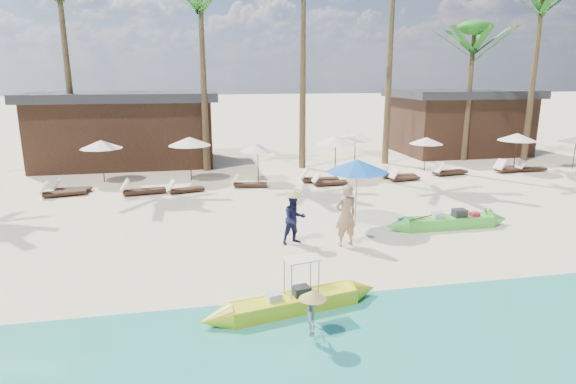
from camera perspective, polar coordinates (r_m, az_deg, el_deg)
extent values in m
plane|color=#FDE5BB|center=(14.68, 5.81, -7.62)|extent=(240.00, 240.00, 0.00)
cube|color=tan|center=(10.49, 14.17, -17.27)|extent=(240.00, 4.50, 0.01)
cube|color=green|center=(18.09, 18.45, -3.46)|extent=(3.28, 0.71, 0.39)
cube|color=white|center=(18.08, 18.45, -3.40)|extent=(2.83, 0.51, 0.18)
cube|color=#262628|center=(18.22, 19.65, -2.48)|extent=(0.47, 0.37, 0.36)
cube|color=silver|center=(17.86, 17.28, -2.74)|extent=(0.36, 0.31, 0.29)
cube|color=red|center=(18.49, 21.22, -2.60)|extent=(0.31, 0.26, 0.23)
cylinder|color=red|center=(17.60, 15.48, -3.19)|extent=(0.23, 0.23, 0.09)
cylinder|color=#262628|center=(17.40, 14.87, -3.36)|extent=(0.21, 0.21, 0.08)
sphere|color=tan|center=(17.30, 13.88, -3.23)|extent=(0.19, 0.19, 0.19)
cylinder|color=yellow|center=(18.89, 22.32, -2.44)|extent=(0.14, 0.14, 0.19)
cylinder|color=yellow|center=(19.00, 22.84, -2.39)|extent=(0.14, 0.14, 0.19)
cube|color=yellow|center=(11.41, 0.67, -13.09)|extent=(3.13, 1.27, 0.37)
cube|color=white|center=(11.40, 0.67, -13.01)|extent=(2.68, 1.00, 0.17)
cube|color=#262628|center=(11.37, 1.58, -11.81)|extent=(0.44, 0.38, 0.29)
cube|color=silver|center=(11.14, -1.66, -12.49)|extent=(0.36, 0.33, 0.25)
cube|color=white|center=(11.04, 1.61, -7.92)|extent=(0.87, 0.68, 0.03)
imported|color=tan|center=(15.31, 6.85, -2.78)|extent=(0.79, 0.59, 2.00)
imported|color=#15153C|center=(15.45, 0.75, -3.23)|extent=(0.92, 0.79, 1.64)
imported|color=gray|center=(10.01, 2.93, -14.42)|extent=(0.44, 0.62, 0.86)
cylinder|color=#99999E|center=(17.46, 8.09, -0.15)|extent=(0.05, 0.05, 2.35)
cone|color=blue|center=(17.25, 8.20, 3.12)|extent=(2.25, 2.25, 0.46)
cylinder|color=#372216|center=(25.90, -21.10, 3.32)|extent=(0.05, 0.05, 2.09)
cone|color=white|center=(25.77, -21.28, 5.29)|extent=(2.09, 2.09, 0.42)
cube|color=#372216|center=(23.84, -24.96, -0.06)|extent=(1.90, 0.97, 0.13)
cube|color=white|center=(23.81, -26.96, 0.50)|extent=(0.53, 0.66, 0.53)
cube|color=#372216|center=(24.46, -24.08, 0.30)|extent=(1.59, 0.54, 0.11)
cube|color=white|center=(24.55, -25.74, 0.85)|extent=(0.36, 0.52, 0.46)
cylinder|color=#372216|center=(25.14, -11.50, 3.79)|extent=(0.05, 0.05, 2.19)
cone|color=white|center=(25.00, -11.60, 5.91)|extent=(2.19, 2.19, 0.44)
cube|color=#372216|center=(22.89, -16.66, 0.14)|extent=(1.95, 0.89, 0.13)
cube|color=white|center=(22.79, -18.79, 0.78)|extent=(0.51, 0.67, 0.55)
cube|color=#372216|center=(22.77, -11.94, 0.30)|extent=(1.68, 0.92, 0.11)
cube|color=white|center=(22.55, -13.71, 0.81)|extent=(0.48, 0.59, 0.47)
cylinder|color=#372216|center=(24.46, -3.58, 3.41)|extent=(0.05, 0.05, 1.88)
cone|color=white|center=(24.33, -3.60, 5.28)|extent=(1.88, 1.88, 0.38)
cube|color=#372216|center=(23.39, -4.50, 0.91)|extent=(1.68, 0.79, 0.11)
cube|color=white|center=(23.38, -6.26, 1.58)|extent=(0.44, 0.58, 0.47)
cylinder|color=#372216|center=(25.39, 5.63, 4.06)|extent=(0.05, 0.05, 2.15)
cone|color=white|center=(25.25, 5.68, 6.13)|extent=(2.15, 2.15, 0.43)
cube|color=#372216|center=(24.41, 3.83, 1.52)|extent=(1.90, 0.79, 0.13)
cube|color=white|center=(24.22, 1.94, 2.24)|extent=(0.47, 0.64, 0.54)
cube|color=#372216|center=(23.78, 5.03, 1.12)|extent=(1.66, 0.58, 0.12)
cube|color=white|center=(23.51, 3.36, 1.73)|extent=(0.38, 0.54, 0.48)
cylinder|color=#372216|center=(26.55, 7.93, 4.52)|extent=(0.06, 0.06, 2.24)
cone|color=white|center=(26.42, 8.00, 6.57)|extent=(2.24, 2.24, 0.45)
cube|color=#372216|center=(25.96, 13.04, 1.92)|extent=(1.82, 0.86, 0.12)
cube|color=white|center=(25.72, 11.41, 2.59)|extent=(0.48, 0.62, 0.51)
cube|color=#372216|center=(25.45, 13.68, 1.61)|extent=(1.62, 0.75, 0.11)
cube|color=white|center=(25.02, 12.41, 2.12)|extent=(0.43, 0.55, 0.46)
cylinder|color=#372216|center=(28.08, 15.96, 4.25)|extent=(0.05, 0.05, 1.87)
cone|color=white|center=(27.97, 16.07, 5.87)|extent=(1.87, 1.87, 0.37)
cube|color=#372216|center=(27.58, 18.68, 2.25)|extent=(1.97, 0.93, 0.13)
cube|color=white|center=(26.99, 17.37, 2.84)|extent=(0.52, 0.68, 0.55)
cylinder|color=#372216|center=(29.89, 25.34, 4.21)|extent=(0.05, 0.05, 2.09)
cone|color=white|center=(29.77, 25.52, 5.91)|extent=(2.09, 2.09, 0.42)
cube|color=#372216|center=(29.68, 24.95, 2.47)|extent=(1.98, 0.90, 0.13)
cube|color=white|center=(29.04, 23.84, 3.03)|extent=(0.52, 0.67, 0.56)
cube|color=#372216|center=(30.42, 26.89, 2.47)|extent=(1.67, 0.59, 0.12)
cube|color=white|center=(29.91, 25.88, 2.98)|extent=(0.39, 0.55, 0.48)
cylinder|color=#372216|center=(32.06, 30.83, 4.00)|extent=(0.05, 0.05, 1.92)
cone|color=brown|center=(28.82, -24.65, 12.79)|extent=(0.40, 0.40, 10.89)
cone|color=brown|center=(27.32, -9.98, 12.96)|extent=(0.40, 0.40, 10.08)
cone|color=brown|center=(27.77, 1.77, 14.39)|extent=(0.40, 0.40, 11.26)
cone|color=brown|center=(29.78, 12.01, 15.90)|extent=(0.40, 0.40, 13.16)
cone|color=brown|center=(32.38, 20.64, 10.63)|extent=(0.40, 0.40, 8.07)
ellipsoid|color=#1F5F17|center=(32.46, 21.27, 17.74)|extent=(2.08, 2.08, 0.88)
cone|color=brown|center=(33.78, 27.11, 12.29)|extent=(0.40, 0.40, 10.64)
cube|color=#372216|center=(30.98, -18.58, 6.71)|extent=(10.00, 6.00, 3.80)
cube|color=#2D2D33|center=(30.81, -18.89, 10.68)|extent=(10.80, 6.60, 0.50)
cube|color=#372216|center=(35.67, 19.44, 7.49)|extent=(8.00, 6.00, 3.80)
cube|color=#2D2D33|center=(35.53, 19.73, 10.93)|extent=(8.80, 6.60, 0.50)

